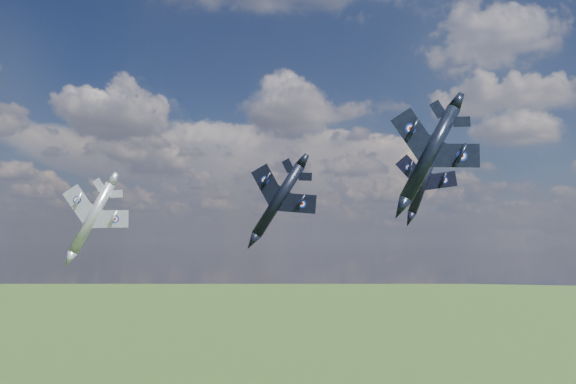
% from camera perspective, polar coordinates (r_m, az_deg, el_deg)
% --- Properties ---
extents(jet_lead_navy, '(10.66, 14.69, 8.15)m').
position_cam_1_polar(jet_lead_navy, '(72.16, -0.98, -0.82)').
color(jet_lead_navy, black).
extents(jet_right_navy, '(12.09, 14.85, 6.90)m').
position_cam_1_polar(jet_right_navy, '(52.92, 14.23, 3.84)').
color(jet_right_navy, black).
extents(jet_high_navy, '(10.18, 13.23, 5.69)m').
position_cam_1_polar(jet_high_navy, '(78.97, 13.61, 1.05)').
color(jet_high_navy, black).
extents(jet_left_silver, '(16.19, 19.09, 8.31)m').
position_cam_1_polar(jet_left_silver, '(91.81, -19.30, -2.47)').
color(jet_left_silver, '#A1A3AB').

